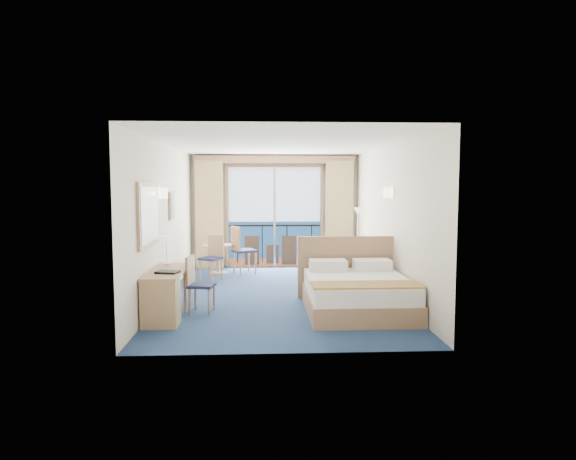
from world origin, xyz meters
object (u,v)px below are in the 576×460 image
object	(u,v)px
table_chair_b	(213,254)
table_chair_a	(241,247)
floor_lamp	(358,223)
armchair	(350,259)
nightstand	(373,276)
desk	(162,297)
desk_chair	(197,281)
bed	(357,292)
round_table	(218,252)

from	to	relation	value
table_chair_b	table_chair_a	bearing A→B (deg)	80.69
floor_lamp	armchair	bearing A→B (deg)	-119.59
armchair	floor_lamp	world-z (taller)	floor_lamp
nightstand	armchair	bearing A→B (deg)	93.81
desk	table_chair_a	distance (m)	4.24
nightstand	desk_chair	distance (m)	3.37
desk	desk_chair	world-z (taller)	desk_chair
bed	table_chair_a	size ratio (longest dim) A/B	1.95
nightstand	table_chair_a	distance (m)	3.33
armchair	desk	bearing A→B (deg)	18.56
desk_chair	table_chair_b	xyz separation A→B (m)	(-0.02, 2.83, 0.03)
desk_chair	table_chair_a	distance (m)	3.53
nightstand	floor_lamp	distance (m)	2.42
floor_lamp	table_chair_b	bearing A→B (deg)	-166.03
floor_lamp	table_chair_a	bearing A→B (deg)	-176.90
bed	nightstand	bearing A→B (deg)	67.91
nightstand	table_chair_a	bearing A→B (deg)	139.99
desk_chair	table_chair_b	distance (m)	2.83
armchair	table_chair_a	world-z (taller)	table_chair_a
floor_lamp	desk	size ratio (longest dim) A/B	0.97
armchair	desk_chair	xyz separation A→B (m)	(-2.95, -3.20, 0.15)
bed	desk	bearing A→B (deg)	-168.47
bed	desk_chair	world-z (taller)	bed
desk	table_chair_a	size ratio (longest dim) A/B	1.43
nightstand	armchair	world-z (taller)	armchair
armchair	table_chair_a	xyz separation A→B (m)	(-2.42, 0.29, 0.25)
nightstand	floor_lamp	world-z (taller)	floor_lamp
bed	desk_chair	distance (m)	2.51
floor_lamp	round_table	distance (m)	3.24
bed	table_chair_a	world-z (taller)	bed
desk	round_table	world-z (taller)	desk
desk	table_chair_a	bearing A→B (deg)	77.06
table_chair_a	bed	bearing A→B (deg)	-176.76
desk	armchair	bearing A→B (deg)	48.80
nightstand	round_table	distance (m)	3.74
round_table	table_chair_a	size ratio (longest dim) A/B	0.68
round_table	table_chair_b	distance (m)	0.68
floor_lamp	desk	distance (m)	5.64
desk	table_chair_b	world-z (taller)	table_chair_b
floor_lamp	nightstand	bearing A→B (deg)	-93.07
nightstand	desk	distance (m)	4.02
nightstand	armchair	size ratio (longest dim) A/B	0.76
table_chair_a	table_chair_b	size ratio (longest dim) A/B	1.14
floor_lamp	table_chair_b	world-z (taller)	floor_lamp
armchair	desk_chair	distance (m)	4.36
floor_lamp	table_chair_a	world-z (taller)	floor_lamp
table_chair_b	bed	bearing A→B (deg)	-17.80
bed	desk	xyz separation A→B (m)	(-2.92, -0.59, 0.09)
desk	bed	bearing A→B (deg)	11.53
round_table	desk_chair	bearing A→B (deg)	-90.39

